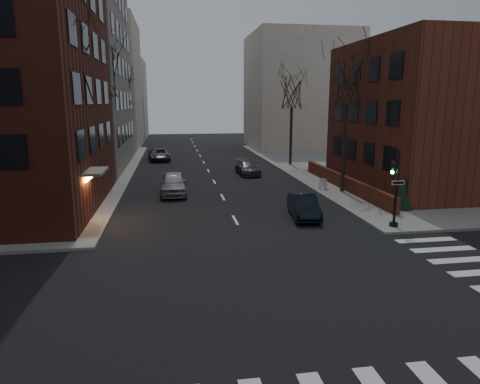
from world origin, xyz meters
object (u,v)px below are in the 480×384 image
Objects in this scene: traffic_signal at (395,194)px; car_lane_gray at (248,168)px; car_lane_silver at (173,183)px; sandwich_board at (323,184)px; streetlamp_near at (106,134)px; tree_right_b at (292,92)px; streetlamp_far at (131,122)px; parked_sedan at (304,206)px; evergreen_shrub at (404,192)px; tree_left_a at (68,66)px; car_lane_far at (159,155)px; tree_right_a at (347,80)px; tree_left_c at (122,89)px; tree_left_b at (102,72)px.

traffic_signal is 18.82m from car_lane_gray.
car_lane_silver is 11.08m from sandwich_board.
tree_right_b is at bearing 30.47° from streetlamp_near.
parked_sedan is at bearing -67.88° from streetlamp_far.
evergreen_shrub is at bearing -27.31° from streetlamp_near.
tree_right_b is 1.95× the size of car_lane_silver.
tree_right_b is at bearing 87.85° from traffic_signal.
streetlamp_far is at bearing 88.77° from tree_left_a.
car_lane_silver is at bearing -92.22° from car_lane_far.
tree_right_b reaches higher than car_lane_silver.
tree_left_a is 25.79m from car_lane_far.
traffic_signal is at bearing -95.47° from tree_right_a.
tree_left_a is 18.05m from tree_right_a.
parked_sedan is (12.80, -2.01, -7.80)m from tree_left_a.
car_lane_silver is at bearing -75.21° from tree_left_c.
traffic_signal is at bearing -29.92° from parked_sedan.
tree_left_b reaches higher than evergreen_shrub.
tree_left_a reaches higher than streetlamp_near.
streetlamp_far is (-17.00, 24.00, -3.79)m from tree_right_a.
streetlamp_near is 6.38m from car_lane_silver.
tree_left_a is at bearing -90.00° from tree_left_b.
car_lane_gray is at bearing 5.70° from tree_left_b.
sandwich_board is (-0.28, 9.89, -1.34)m from traffic_signal.
car_lane_silver reaches higher than parked_sedan.
tree_right_a is (17.60, 4.00, -0.44)m from tree_left_a.
evergreen_shrub is (1.61, -19.61, -6.40)m from tree_right_b.
tree_left_b is 1.11× the size of tree_right_a.
evergreen_shrub is at bearing -55.17° from tree_left_c.
tree_left_a is 19.62m from car_lane_gray.
tree_left_a is 10.90m from car_lane_silver.
car_lane_gray is (11.60, -14.78, -3.60)m from streetlamp_far.
streetlamp_near reaches higher than car_lane_silver.
streetlamp_near reaches higher than car_lane_far.
sandwich_board is (15.85, -23.11, -3.67)m from streetlamp_far.
tree_left_b is at bearing 90.00° from tree_left_a.
parked_sedan is at bearing -176.41° from evergreen_shrub.
tree_left_a is at bearing 178.37° from parked_sedan.
car_lane_gray is (12.20, 1.22, -8.28)m from tree_left_b.
tree_left_a reaches higher than parked_sedan.
tree_left_c is (0.00, 14.00, -0.88)m from tree_left_b.
traffic_signal is 15.54m from car_lane_silver.
tree_left_c is at bearing 118.36° from traffic_signal.
traffic_signal is 0.98× the size of parked_sedan.
streetlamp_far is at bearing 124.71° from car_lane_far.
tree_right_b is at bearing 90.00° from tree_right_a.
tree_right_b is (0.00, 14.00, -0.44)m from tree_right_a.
tree_right_b reaches higher than car_lane_far.
streetlamp_near is at bearing 153.30° from car_lane_silver.
streetlamp_near reaches higher than parked_sedan.
streetlamp_far is 7.59× the size of sandwich_board.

